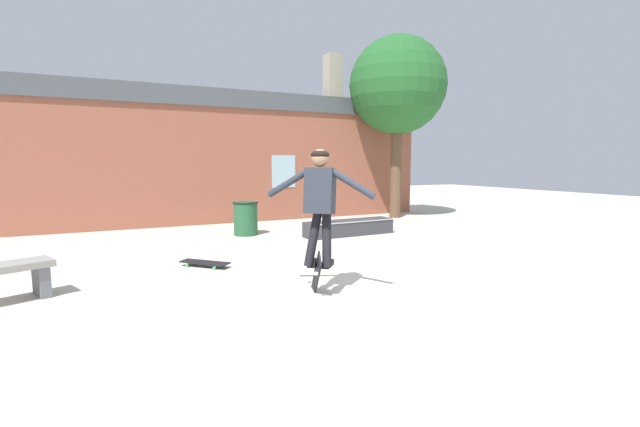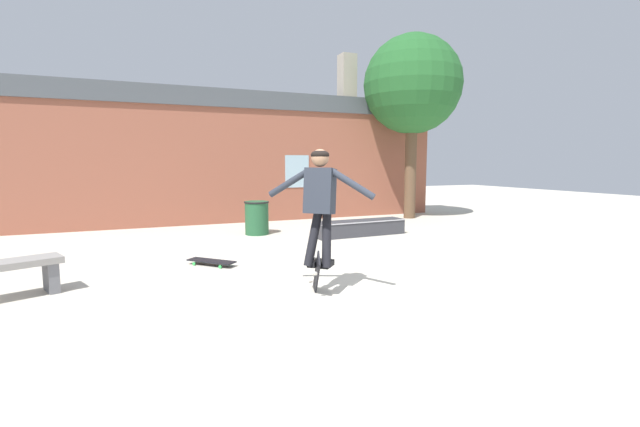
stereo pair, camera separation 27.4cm
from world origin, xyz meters
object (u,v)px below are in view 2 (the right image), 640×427
(trash_bin, at_px, (257,217))
(skater, at_px, (320,197))
(skateboard_resting, at_px, (211,261))
(skateboard_flipping, at_px, (316,278))
(skate_ledge, at_px, (360,228))
(tree_right, at_px, (413,86))

(trash_bin, distance_m, skater, 4.76)
(trash_bin, height_order, skateboard_resting, trash_bin)
(trash_bin, xyz_separation_m, skateboard_flipping, (-0.45, -4.60, -0.19))
(skate_ledge, distance_m, skater, 4.53)
(skate_ledge, xyz_separation_m, skateboard_flipping, (-2.52, -3.57, 0.03))
(tree_right, xyz_separation_m, skateboard_resting, (-6.27, -3.68, -3.71))
(skateboard_flipping, height_order, skateboard_resting, skateboard_flipping)
(skateboard_flipping, relative_size, skateboard_resting, 1.03)
(skate_ledge, height_order, skateboard_flipping, skateboard_flipping)
(skate_ledge, relative_size, skateboard_resting, 2.90)
(trash_bin, distance_m, skateboard_flipping, 4.63)
(skater, xyz_separation_m, skateboard_flipping, (-0.03, 0.06, -1.00))
(tree_right, height_order, skateboard_flipping, tree_right)
(trash_bin, bearing_deg, skateboard_flipping, -95.62)
(skater, distance_m, skateboard_resting, 2.56)
(tree_right, bearing_deg, skate_ledge, -142.81)
(tree_right, xyz_separation_m, trash_bin, (-4.86, -1.08, -3.38))
(skater, bearing_deg, skateboard_flipping, 64.87)
(skater, bearing_deg, skate_ledge, 8.28)
(skateboard_flipping, bearing_deg, skate_ledge, -20.27)
(skateboard_flipping, bearing_deg, skateboard_resting, 40.74)
(skate_ledge, bearing_deg, skater, -126.94)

